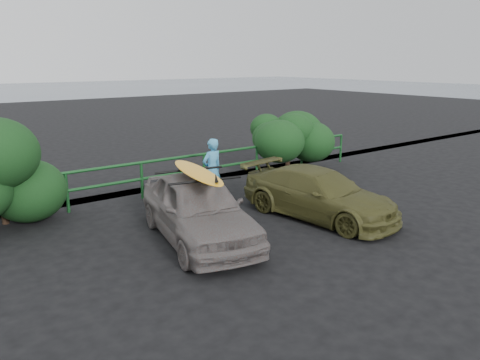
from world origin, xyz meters
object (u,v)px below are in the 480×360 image
(guardrail, at_px, (174,175))
(surfboard, at_px, (197,172))
(sedan, at_px, (198,208))
(man, at_px, (212,170))
(olive_vehicle, at_px, (319,194))

(guardrail, xyz_separation_m, surfboard, (-1.38, -3.48, 0.94))
(guardrail, height_order, surfboard, surfboard)
(guardrail, height_order, sedan, sedan)
(guardrail, bearing_deg, surfboard, -111.64)
(sedan, bearing_deg, man, 62.79)
(guardrail, distance_m, sedan, 3.75)
(guardrail, relative_size, olive_vehicle, 3.51)
(olive_vehicle, height_order, man, man)
(guardrail, distance_m, man, 1.35)
(sedan, bearing_deg, guardrail, 80.60)
(sedan, height_order, surfboard, surfboard)
(olive_vehicle, bearing_deg, sedan, 162.95)
(olive_vehicle, distance_m, man, 3.01)
(olive_vehicle, bearing_deg, man, 106.20)
(guardrail, relative_size, man, 8.37)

